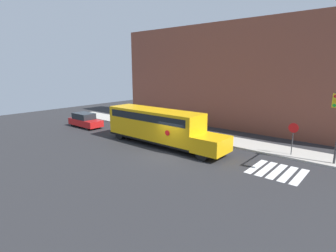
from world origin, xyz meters
TOP-DOWN VIEW (x-y plane):
  - ground_plane at (0.00, 0.00)m, footprint 60.00×60.00m
  - sidewalk_strip at (0.00, 6.50)m, footprint 44.00×3.00m
  - building_backdrop at (0.00, 13.00)m, footprint 32.00×4.00m
  - crosswalk_stripes at (7.86, 2.00)m, footprint 3.30×3.20m
  - school_bus at (-2.41, 1.59)m, footprint 11.86×2.57m
  - parked_car at (-13.86, 1.49)m, footprint 4.57×1.78m
  - stop_sign at (7.66, 5.82)m, footprint 0.75×0.10m

SIDE VIEW (x-z plane):
  - ground_plane at x=0.00m, z-range 0.00..0.00m
  - crosswalk_stripes at x=7.86m, z-range 0.00..0.01m
  - sidewalk_strip at x=0.00m, z-range 0.00..0.15m
  - parked_car at x=-13.86m, z-range -0.02..1.60m
  - stop_sign at x=7.66m, z-range 0.45..3.10m
  - school_bus at x=-2.41m, z-range 0.22..3.36m
  - building_backdrop at x=0.00m, z-range 0.00..11.62m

